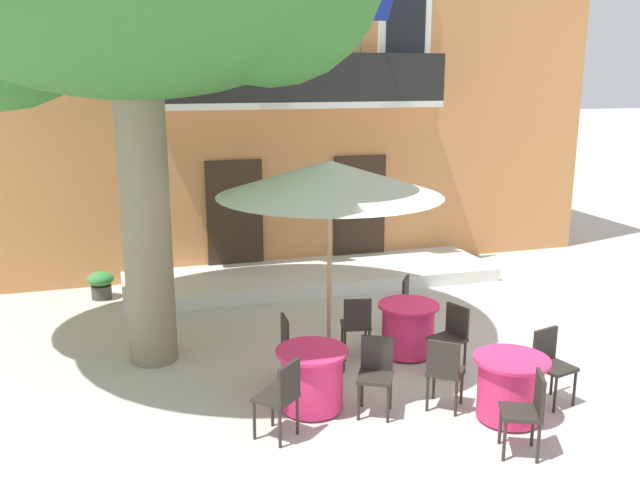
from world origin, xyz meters
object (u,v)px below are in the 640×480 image
object	(u,v)px
cafe_chair_near_tree_0	(376,370)
cafe_chair_front_0	(451,334)
cafe_chair_near_tree_2	(281,394)
cafe_chair_middle_0	(551,361)
cafe_chair_middle_2	(528,408)
ground_planter_left	(101,284)
cafe_table_near_tree	(312,379)
cafe_chair_near_tree_1	(293,345)
cafe_chair_front_1	(412,302)
cafe_chair_front_2	(356,323)
cafe_table_front	(408,328)
cafe_umbrella	(330,179)
cafe_chair_middle_1	(444,369)
cafe_table_middle	(510,388)

from	to	relation	value
cafe_chair_near_tree_0	cafe_chair_front_0	world-z (taller)	same
cafe_chair_near_tree_2	cafe_chair_middle_0	xyz separation A→B (m)	(3.34, -0.09, 0.00)
cafe_chair_middle_2	ground_planter_left	xyz separation A→B (m)	(-4.31, 6.70, -0.25)
cafe_table_near_tree	cafe_chair_front_0	world-z (taller)	cafe_chair_front_0
cafe_chair_near_tree_1	cafe_chair_near_tree_2	xyz separation A→B (m)	(-0.48, -1.31, 0.00)
cafe_chair_front_1	cafe_chair_front_2	world-z (taller)	same
cafe_table_front	cafe_chair_front_2	xyz separation A→B (m)	(-0.75, 0.09, 0.14)
cafe_chair_near_tree_0	cafe_chair_near_tree_1	bearing A→B (deg)	125.53
cafe_chair_near_tree_1	cafe_umbrella	bearing A→B (deg)	23.10
cafe_chair_middle_0	cafe_chair_middle_1	xyz separation A→B (m)	(-1.34, 0.16, 0.00)
cafe_chair_near_tree_0	cafe_umbrella	size ratio (longest dim) A/B	0.31
cafe_chair_middle_1	cafe_chair_front_1	world-z (taller)	same
cafe_chair_middle_1	cafe_table_near_tree	bearing A→B (deg)	161.93
cafe_chair_near_tree_0	cafe_chair_near_tree_2	bearing A→B (deg)	-166.98
cafe_chair_near_tree_2	cafe_chair_middle_0	distance (m)	3.34
cafe_table_near_tree	cafe_chair_front_2	xyz separation A→B (m)	(1.02, 1.26, 0.14)
cafe_chair_front_1	ground_planter_left	xyz separation A→B (m)	(-4.56, 3.25, -0.25)
cafe_chair_near_tree_1	cafe_chair_front_0	bearing A→B (deg)	-7.00
cafe_chair_middle_0	cafe_chair_front_2	distance (m)	2.63
cafe_chair_near_tree_0	cafe_chair_near_tree_2	size ratio (longest dim) A/B	1.00
cafe_chair_near_tree_0	cafe_chair_middle_2	xyz separation A→B (m)	(1.17, -1.34, 0.00)
cafe_chair_near_tree_0	cafe_table_middle	distance (m)	1.55
cafe_chair_front_1	cafe_chair_front_0	bearing A→B (deg)	-91.60
ground_planter_left	cafe_chair_front_0	bearing A→B (deg)	-45.45
cafe_chair_middle_1	cafe_table_front	size ratio (longest dim) A/B	1.05
cafe_table_middle	cafe_chair_front_2	distance (m)	2.43
cafe_chair_near_tree_0	cafe_chair_middle_2	world-z (taller)	same
cafe_table_near_tree	cafe_chair_front_2	size ratio (longest dim) A/B	0.95
ground_planter_left	cafe_chair_near_tree_2	bearing A→B (deg)	-71.18
cafe_table_near_tree	cafe_chair_front_0	distance (m)	2.15
cafe_chair_middle_1	cafe_chair_front_0	xyz separation A→B (m)	(0.60, 0.98, 0.00)
cafe_chair_middle_0	cafe_chair_front_0	size ratio (longest dim) A/B	1.00
cafe_chair_middle_2	cafe_chair_front_2	bearing A→B (deg)	106.59
cafe_table_near_tree	cafe_umbrella	bearing A→B (deg)	61.85
cafe_table_middle	cafe_chair_middle_0	xyz separation A→B (m)	(0.71, 0.25, 0.14)
cafe_chair_near_tree_0	cafe_chair_near_tree_1	distance (m)	1.26
cafe_chair_middle_0	cafe_chair_middle_2	bearing A→B (deg)	-134.54
cafe_chair_near_tree_0	cafe_chair_front_1	bearing A→B (deg)	56.03
cafe_table_near_tree	cafe_chair_near_tree_1	world-z (taller)	cafe_chair_near_tree_1
cafe_table_middle	cafe_chair_middle_0	world-z (taller)	cafe_chair_middle_0
cafe_table_near_tree	cafe_chair_front_1	distance (m)	2.81
cafe_table_middle	cafe_umbrella	world-z (taller)	cafe_umbrella
cafe_umbrella	ground_planter_left	xyz separation A→B (m)	(-2.96, 4.09, -2.33)
cafe_chair_near_tree_2	cafe_chair_middle_2	distance (m)	2.61
cafe_chair_near_tree_0	ground_planter_left	bearing A→B (deg)	120.32
cafe_chair_near_tree_1	cafe_chair_middle_0	distance (m)	3.18
cafe_chair_front_0	cafe_chair_front_2	world-z (taller)	same
cafe_chair_middle_1	cafe_table_middle	bearing A→B (deg)	-33.25
cafe_chair_middle_0	cafe_chair_front_1	size ratio (longest dim) A/B	1.00
cafe_chair_near_tree_0	cafe_chair_near_tree_2	xyz separation A→B (m)	(-1.21, -0.28, 0.00)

